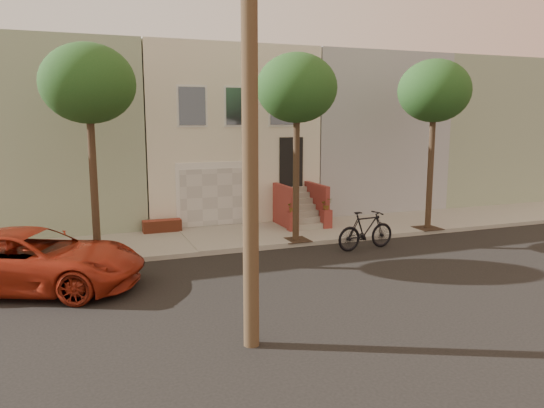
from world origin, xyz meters
name	(u,v)px	position (x,y,z in m)	size (l,w,h in m)	color
ground	(319,280)	(0.00, 0.00, 0.00)	(90.00, 90.00, 0.00)	black
sidewalk	(255,236)	(0.00, 5.35, 0.07)	(40.00, 3.70, 0.15)	#9A998C
house_row	(213,133)	(0.00, 11.19, 3.64)	(33.10, 11.70, 7.00)	beige
tree_left	(88,85)	(-5.50, 3.90, 5.26)	(2.70, 2.57, 6.30)	#2D2116
tree_mid	(297,89)	(1.00, 3.90, 5.26)	(2.70, 2.57, 6.30)	#2D2116
tree_right	(434,92)	(6.50, 3.90, 5.26)	(2.70, 2.57, 6.30)	#2D2116
pickup_truck	(32,260)	(-7.16, 1.91, 0.78)	(2.58, 5.59, 1.55)	#9E2815
motorcycle	(366,230)	(2.90, 2.44, 0.65)	(0.61, 2.16, 1.30)	black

